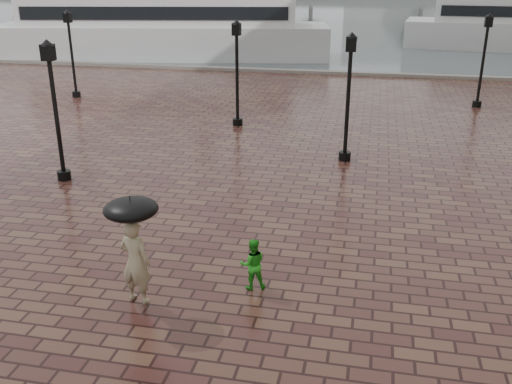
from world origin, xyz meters
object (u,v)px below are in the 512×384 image
(street_lamps, at_px, (244,75))
(adult_pedestrian, at_px, (135,262))
(child_pedestrian, at_px, (253,264))
(ferry_near, at_px, (161,24))

(street_lamps, height_order, adult_pedestrian, street_lamps)
(child_pedestrian, bearing_deg, adult_pedestrian, 4.38)
(street_lamps, bearing_deg, child_pedestrian, -76.23)
(street_lamps, distance_m, child_pedestrian, 13.55)
(ferry_near, bearing_deg, child_pedestrian, -76.70)
(adult_pedestrian, xyz_separation_m, ferry_near, (-12.00, 33.47, 1.59))
(street_lamps, bearing_deg, adult_pedestrian, -86.15)
(adult_pedestrian, height_order, ferry_near, ferry_near)
(child_pedestrian, height_order, ferry_near, ferry_near)
(adult_pedestrian, distance_m, ferry_near, 35.59)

